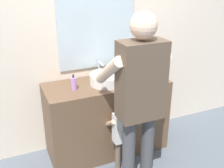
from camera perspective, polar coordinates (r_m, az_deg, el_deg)
The scene contains 9 objects.
ground_plane at distance 3.17m, azimuth 1.12°, elevation -16.18°, with size 14.00×14.00×0.00m, color slate.
back_wall at distance 3.11m, azimuth -3.49°, elevation 10.77°, with size 4.40×0.10×2.70m.
vanity_cabinet at distance 3.16m, azimuth -1.09°, elevation -6.95°, with size 1.35×0.54×0.86m, color brown.
sink_basin at distance 2.93m, azimuth -1.01°, elevation 1.15°, with size 0.38×0.38×0.11m.
faucet at distance 3.12m, azimuth -2.60°, elevation 2.99°, with size 0.18×0.14×0.18m.
toothbrush_cup at distance 3.14m, azimuth 3.54°, elevation 2.49°, with size 0.07×0.07×0.21m.
soap_bottle at distance 2.80m, azimuth -8.00°, elevation 0.09°, with size 0.06×0.06×0.17m.
child_toddler at distance 2.82m, azimuth 2.06°, elevation -9.84°, with size 0.25×0.25×0.80m.
adult_parent at distance 2.36m, azimuth 5.81°, elevation -1.58°, with size 0.53×0.56×1.71m.
Camera 1 is at (-1.03, -2.24, 2.00)m, focal length 43.72 mm.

